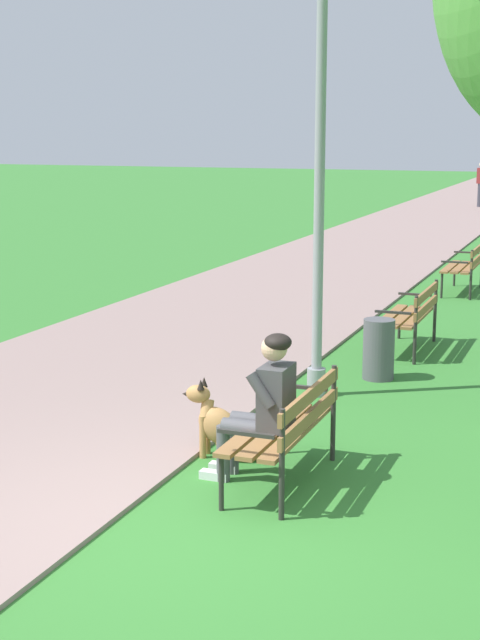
# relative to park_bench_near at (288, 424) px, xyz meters

# --- Properties ---
(ground_plane) EXTENTS (120.00, 120.00, 0.00)m
(ground_plane) POSITION_rel_park_bench_near_xyz_m (-0.55, -1.18, -0.51)
(ground_plane) COLOR #33752D
(paved_path) EXTENTS (4.21, 60.00, 0.04)m
(paved_path) POSITION_rel_park_bench_near_xyz_m (-3.05, 22.82, -0.49)
(paved_path) COLOR gray
(paved_path) RESTS_ON ground
(park_bench_near) EXTENTS (0.55, 1.50, 0.85)m
(park_bench_near) POSITION_rel_park_bench_near_xyz_m (0.00, 0.00, 0.00)
(park_bench_near) COLOR olive
(park_bench_near) RESTS_ON ground
(park_bench_mid) EXTENTS (0.55, 1.50, 0.85)m
(park_bench_mid) POSITION_rel_park_bench_near_xyz_m (-0.01, 5.06, 0.00)
(park_bench_mid) COLOR olive
(park_bench_mid) RESTS_ON ground
(park_bench_far) EXTENTS (0.55, 1.50, 0.85)m
(park_bench_far) POSITION_rel_park_bench_near_xyz_m (0.00, 9.85, 0.00)
(park_bench_far) COLOR olive
(park_bench_far) RESTS_ON ground
(person_seated_on_near_bench) EXTENTS (0.74, 0.49, 1.25)m
(person_seated_on_near_bench) POSITION_rel_park_bench_near_xyz_m (-0.21, -0.01, 0.17)
(person_seated_on_near_bench) COLOR #4C4C51
(person_seated_on_near_bench) RESTS_ON ground
(dog_shepherd) EXTENTS (0.83, 0.31, 0.71)m
(dog_shepherd) POSITION_rel_park_bench_near_xyz_m (-0.72, 0.41, -0.25)
(dog_shepherd) COLOR #B27F47
(dog_shepherd) RESTS_ON ground
(lamp_post_near) EXTENTS (0.24, 0.24, 4.53)m
(lamp_post_near) POSITION_rel_park_bench_near_xyz_m (-0.55, 2.61, 1.83)
(lamp_post_near) COLOR gray
(lamp_post_near) RESTS_ON ground
(litter_bin) EXTENTS (0.36, 0.36, 0.70)m
(litter_bin) POSITION_rel_park_bench_near_xyz_m (-0.08, 3.54, -0.16)
(litter_bin) COLOR #515156
(litter_bin) RESTS_ON ground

